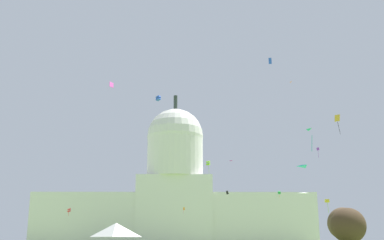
% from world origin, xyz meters
% --- Properties ---
extents(capitol_building, '(124.58, 26.18, 70.46)m').
position_xyz_m(capitol_building, '(-4.24, 195.51, 22.08)').
color(capitol_building, silver).
rests_on(capitol_building, ground_plane).
extents(event_tent, '(6.80, 5.71, 6.42)m').
position_xyz_m(event_tent, '(-11.63, 67.82, 3.28)').
color(event_tent, white).
rests_on(event_tent, ground_plane).
extents(tree_east_near, '(11.16, 11.10, 10.17)m').
position_xyz_m(tree_east_near, '(36.21, 82.51, 6.38)').
color(tree_east_near, '#42301E').
rests_on(tree_east_near, ground_plane).
extents(tree_east_far, '(10.35, 10.12, 11.39)m').
position_xyz_m(tree_east_far, '(40.75, 99.77, 7.36)').
color(tree_east_far, brown).
rests_on(tree_east_far, ground_plane).
extents(kite_blue_mid, '(1.10, 1.07, 1.01)m').
position_xyz_m(kite_blue_mid, '(-4.38, 68.97, 30.81)').
color(kite_blue_mid, blue).
extents(kite_magenta_mid, '(0.85, 1.12, 1.39)m').
position_xyz_m(kite_magenta_mid, '(-13.89, 69.33, 33.73)').
color(kite_magenta_mid, '#D1339E').
extents(kite_white_low, '(1.47, 1.14, 0.25)m').
position_xyz_m(kite_white_low, '(19.62, 52.70, 10.04)').
color(kite_white_low, white).
extents(kite_turquoise_mid, '(1.21, 1.27, 3.40)m').
position_xyz_m(kite_turquoise_mid, '(20.29, 47.83, 19.20)').
color(kite_turquoise_mid, teal).
extents(kite_green_mid, '(1.04, 1.13, 2.39)m').
position_xyz_m(kite_green_mid, '(36.54, 159.63, 20.87)').
color(kite_green_mid, green).
extents(kite_black_mid, '(1.09, 0.86, 1.54)m').
position_xyz_m(kite_black_mid, '(17.76, 172.02, 22.09)').
color(kite_black_mid, black).
extents(kite_red_low, '(1.31, 1.28, 2.48)m').
position_xyz_m(kite_red_low, '(-37.45, 137.14, 12.85)').
color(kite_red_low, red).
extents(kite_pink_high, '(0.50, 1.36, 0.11)m').
position_xyz_m(kite_pink_high, '(30.40, 105.54, 46.56)').
color(kite_pink_high, pink).
extents(kite_orange_low, '(0.63, 0.53, 2.36)m').
position_xyz_m(kite_orange_low, '(0.24, 156.52, 14.46)').
color(kite_orange_low, orange).
extents(kite_lime_mid, '(1.42, 1.46, 4.15)m').
position_xyz_m(kite_lime_mid, '(8.06, 127.04, 27.00)').
color(kite_lime_mid, '#8CD133').
extents(kite_violet_mid, '(0.74, 0.59, 2.98)m').
position_xyz_m(kite_violet_mid, '(39.02, 112.01, 28.45)').
color(kite_violet_mid, purple).
extents(kite_gold_mid, '(1.05, 1.01, 3.97)m').
position_xyz_m(kite_gold_mid, '(30.68, 67.43, 26.18)').
color(kite_gold_mid, gold).
extents(kite_yellow_low, '(1.08, 1.08, 3.36)m').
position_xyz_m(kite_yellow_low, '(36.03, 96.31, 12.70)').
color(kite_yellow_low, yellow).
extents(kite_cyan_low, '(1.21, 1.27, 0.34)m').
position_xyz_m(kite_cyan_low, '(14.41, 29.92, 10.64)').
color(kite_cyan_low, '#33BCDB').
extents(kite_blue_high, '(0.63, 0.24, 1.30)m').
position_xyz_m(kite_blue_high, '(18.29, 68.81, 38.78)').
color(kite_blue_high, blue).
extents(kite_magenta_mid_b, '(1.31, 1.14, 0.22)m').
position_xyz_m(kite_magenta_mid_b, '(17.17, 145.28, 30.34)').
color(kite_magenta_mid_b, '#D1339E').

